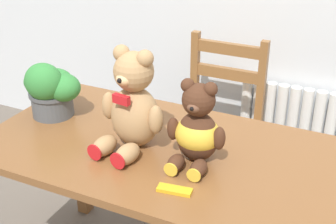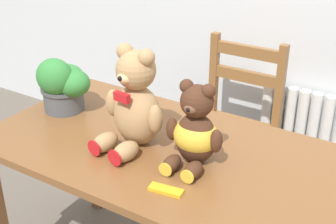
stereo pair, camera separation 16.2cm
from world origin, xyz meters
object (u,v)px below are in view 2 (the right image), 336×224
at_px(wooden_chair_behind, 232,129).
at_px(potted_plant, 62,84).
at_px(teddy_bear_left, 135,104).
at_px(chocolate_bar, 166,190).
at_px(teddy_bear_right, 195,132).

relative_size(wooden_chair_behind, potted_plant, 3.56).
relative_size(teddy_bear_left, chocolate_bar, 3.38).
distance_m(wooden_chair_behind, chocolate_bar, 1.02).
xyz_separation_m(wooden_chair_behind, potted_plant, (-0.47, -0.70, 0.40)).
height_order(teddy_bear_left, potted_plant, teddy_bear_left).
distance_m(teddy_bear_left, teddy_bear_right, 0.25).
height_order(potted_plant, chocolate_bar, potted_plant).
height_order(teddy_bear_right, potted_plant, teddy_bear_right).
bearing_deg(potted_plant, wooden_chair_behind, 55.86).
distance_m(teddy_bear_right, potted_plant, 0.67).
relative_size(teddy_bear_left, teddy_bear_right, 1.26).
bearing_deg(teddy_bear_left, potted_plant, -1.58).
distance_m(potted_plant, chocolate_bar, 0.73).
xyz_separation_m(teddy_bear_left, chocolate_bar, (0.26, -0.20, -0.16)).
bearing_deg(teddy_bear_right, wooden_chair_behind, -77.51).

